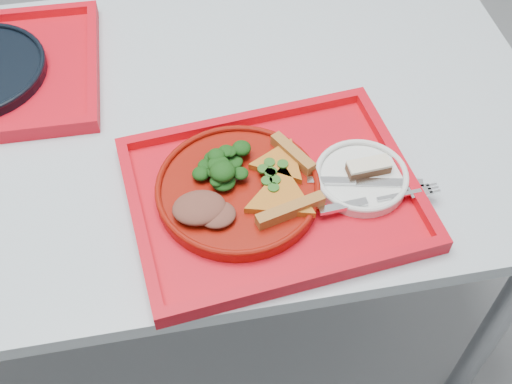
% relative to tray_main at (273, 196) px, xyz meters
% --- Properties ---
extents(ground, '(10.00, 10.00, 0.00)m').
position_rel_tray_main_xyz_m(ground, '(-0.26, 0.21, -0.76)').
color(ground, gray).
rests_on(ground, ground).
extents(table, '(1.60, 0.80, 0.75)m').
position_rel_tray_main_xyz_m(table, '(-0.26, 0.21, -0.08)').
color(table, '#B4BECA').
rests_on(table, ground).
extents(tray_main, '(0.48, 0.40, 0.01)m').
position_rel_tray_main_xyz_m(tray_main, '(0.00, 0.00, 0.00)').
color(tray_main, red).
rests_on(tray_main, table).
extents(dinner_plate, '(0.26, 0.26, 0.02)m').
position_rel_tray_main_xyz_m(dinner_plate, '(-0.05, 0.01, 0.02)').
color(dinner_plate, maroon).
rests_on(dinner_plate, tray_main).
extents(side_plate, '(0.15, 0.15, 0.01)m').
position_rel_tray_main_xyz_m(side_plate, '(0.15, 0.00, 0.01)').
color(side_plate, white).
rests_on(side_plate, tray_main).
extents(pizza_slice_a, '(0.14, 0.15, 0.02)m').
position_rel_tray_main_xyz_m(pizza_slice_a, '(0.01, -0.03, 0.03)').
color(pizza_slice_a, orange).
rests_on(pizza_slice_a, dinner_plate).
extents(pizza_slice_b, '(0.14, 0.13, 0.02)m').
position_rel_tray_main_xyz_m(pizza_slice_b, '(0.02, 0.04, 0.03)').
color(pizza_slice_b, orange).
rests_on(pizza_slice_b, dinner_plate).
extents(salad_heap, '(0.09, 0.08, 0.05)m').
position_rel_tray_main_xyz_m(salad_heap, '(-0.08, 0.05, 0.05)').
color(salad_heap, black).
rests_on(salad_heap, dinner_plate).
extents(meat_portion, '(0.08, 0.07, 0.02)m').
position_rel_tray_main_xyz_m(meat_portion, '(-0.12, -0.03, 0.04)').
color(meat_portion, brown).
rests_on(meat_portion, dinner_plate).
extents(dessert_bar, '(0.07, 0.03, 0.02)m').
position_rel_tray_main_xyz_m(dessert_bar, '(0.16, 0.01, 0.03)').
color(dessert_bar, '#4A2718').
rests_on(dessert_bar, side_plate).
extents(knife, '(0.18, 0.05, 0.01)m').
position_rel_tray_main_xyz_m(knife, '(0.15, -0.02, 0.02)').
color(knife, silver).
rests_on(knife, side_plate).
extents(fork, '(0.19, 0.03, 0.01)m').
position_rel_tray_main_xyz_m(fork, '(0.15, -0.05, 0.02)').
color(fork, silver).
rests_on(fork, side_plate).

